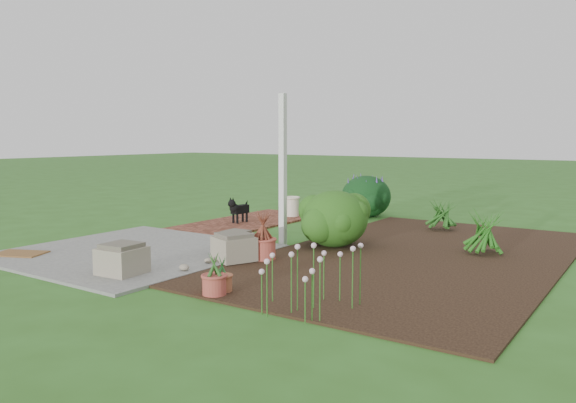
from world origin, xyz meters
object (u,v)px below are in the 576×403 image
Objects in this scene: black_dog at (238,209)px; cream_ceramic_urn at (292,207)px; evergreen_shrub at (334,217)px; stone_trough_near at (122,261)px.

cream_ceramic_urn is at bearing 81.33° from black_dog.
evergreen_shrub reaches higher than cream_ceramic_urn.
evergreen_shrub is at bearing -44.29° from cream_ceramic_urn.
stone_trough_near is 3.52m from evergreen_shrub.
cream_ceramic_urn is at bearing 135.71° from evergreen_shrub.
cream_ceramic_urn is 3.41m from evergreen_shrub.
black_dog is 0.52× the size of evergreen_shrub.
cream_ceramic_urn is at bearing 101.38° from stone_trough_near.
black_dog is (-1.50, 4.20, 0.12)m from stone_trough_near.
stone_trough_near is at bearing -111.74° from evergreen_shrub.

